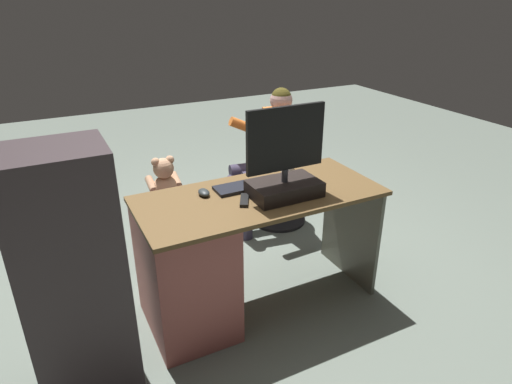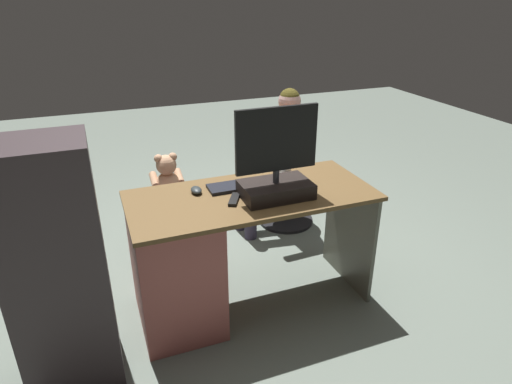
% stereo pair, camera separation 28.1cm
% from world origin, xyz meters
% --- Properties ---
extents(ground_plane, '(10.00, 10.00, 0.00)m').
position_xyz_m(ground_plane, '(0.00, 0.00, 0.00)').
color(ground_plane, slate).
extents(desk, '(1.41, 0.63, 0.75)m').
position_xyz_m(desk, '(0.37, 0.35, 0.40)').
color(desk, brown).
rests_on(desk, ground_plane).
extents(monitor, '(0.47, 0.25, 0.51)m').
position_xyz_m(monitor, '(-0.11, 0.43, 0.90)').
color(monitor, black).
rests_on(monitor, desk).
extents(keyboard, '(0.42, 0.14, 0.02)m').
position_xyz_m(keyboard, '(0.01, 0.24, 0.76)').
color(keyboard, black).
rests_on(keyboard, desk).
extents(computer_mouse, '(0.06, 0.10, 0.04)m').
position_xyz_m(computer_mouse, '(0.29, 0.23, 0.77)').
color(computer_mouse, '#292F30').
rests_on(computer_mouse, desk).
extents(cup, '(0.08, 0.08, 0.09)m').
position_xyz_m(cup, '(-0.27, 0.21, 0.80)').
color(cup, white).
rests_on(cup, desk).
extents(tv_remote, '(0.11, 0.15, 0.02)m').
position_xyz_m(tv_remote, '(0.12, 0.41, 0.76)').
color(tv_remote, black).
rests_on(tv_remote, desk).
extents(notebook_binder, '(0.23, 0.31, 0.02)m').
position_xyz_m(notebook_binder, '(-0.08, 0.35, 0.77)').
color(notebook_binder, silver).
rests_on(notebook_binder, desk).
extents(office_chair_teddy, '(0.46, 0.46, 0.47)m').
position_xyz_m(office_chair_teddy, '(0.36, -0.39, 0.28)').
color(office_chair_teddy, black).
rests_on(office_chair_teddy, ground_plane).
extents(teddy_bear, '(0.23, 0.23, 0.32)m').
position_xyz_m(teddy_bear, '(0.36, -0.40, 0.62)').
color(teddy_bear, tan).
rests_on(teddy_bear, office_chair_teddy).
extents(visitor_chair, '(0.46, 0.46, 0.47)m').
position_xyz_m(visitor_chair, '(-0.65, -0.54, 0.28)').
color(visitor_chair, black).
rests_on(visitor_chair, ground_plane).
extents(person, '(0.58, 0.52, 1.14)m').
position_xyz_m(person, '(-0.55, -0.53, 0.67)').
color(person, orange).
rests_on(person, ground_plane).
extents(equipment_rack, '(0.44, 0.36, 1.26)m').
position_xyz_m(equipment_rack, '(1.05, 0.57, 0.63)').
color(equipment_rack, '#342B2D').
rests_on(equipment_rack, ground_plane).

